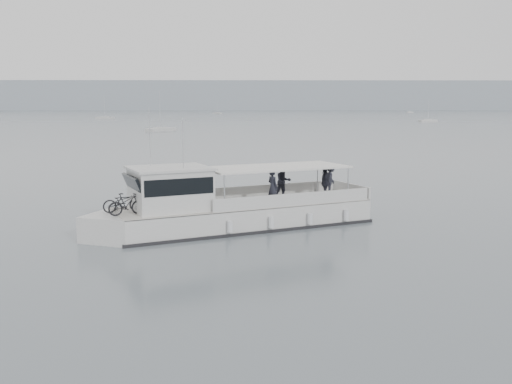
{
  "coord_description": "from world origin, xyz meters",
  "views": [
    {
      "loc": [
        5.43,
        -23.59,
        5.48
      ],
      "look_at": [
        5.84,
        1.69,
        1.6
      ],
      "focal_mm": 40.0,
      "sensor_mm": 36.0,
      "label": 1
    }
  ],
  "objects": [
    {
      "name": "headland",
      "position": [
        0.0,
        560.0,
        14.0
      ],
      "size": [
        1400.0,
        90.0,
        28.0
      ],
      "primitive_type": "cube",
      "color": "#939EA8",
      "rests_on": "ground"
    },
    {
      "name": "tour_boat",
      "position": [
        4.29,
        1.22,
        0.91
      ],
      "size": [
        12.69,
        7.78,
        5.54
      ],
      "rotation": [
        0.0,
        0.0,
        0.43
      ],
      "color": "silver",
      "rests_on": "ground"
    },
    {
      "name": "moored_fleet",
      "position": [
        -26.24,
        196.91,
        0.36
      ],
      "size": [
        392.48,
        338.29,
        9.24
      ],
      "color": "silver",
      "rests_on": "ground"
    },
    {
      "name": "ground",
      "position": [
        0.0,
        0.0,
        0.0
      ],
      "size": [
        1400.0,
        1400.0,
        0.0
      ],
      "primitive_type": "plane",
      "color": "slate",
      "rests_on": "ground"
    }
  ]
}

